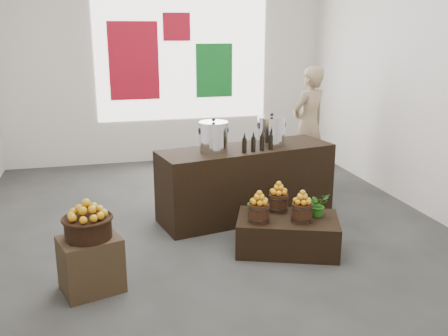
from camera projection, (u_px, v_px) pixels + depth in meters
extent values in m
plane|color=#3D3D3B|center=(208.00, 226.00, 6.48)|extent=(7.00, 7.00, 0.00)
cube|color=silver|center=(166.00, 55.00, 9.20)|extent=(6.00, 0.04, 4.00)
cube|color=white|center=(182.00, 55.00, 9.25)|extent=(3.20, 0.02, 2.40)
cube|color=#A20C1F|center=(134.00, 61.00, 9.06)|extent=(0.90, 0.04, 1.40)
cube|color=#106921|center=(214.00, 71.00, 9.47)|extent=(0.70, 0.04, 1.00)
cube|color=#A20C1F|center=(177.00, 27.00, 9.08)|extent=(0.50, 0.04, 0.50)
cube|color=#443120|center=(91.00, 264.00, 4.83)|extent=(0.66, 0.59, 0.55)
cylinder|color=black|center=(88.00, 228.00, 4.73)|extent=(0.44, 0.44, 0.20)
cube|color=black|center=(287.00, 234.00, 5.74)|extent=(1.31, 1.06, 0.39)
cylinder|color=#381E0F|center=(259.00, 213.00, 5.54)|extent=(0.23, 0.23, 0.21)
cylinder|color=#381E0F|center=(302.00, 212.00, 5.56)|extent=(0.23, 0.23, 0.21)
cylinder|color=#381E0F|center=(278.00, 203.00, 5.87)|extent=(0.23, 0.23, 0.21)
imported|color=#226615|center=(318.00, 205.00, 5.71)|extent=(0.29, 0.27, 0.28)
imported|color=#226615|center=(253.00, 202.00, 5.80)|extent=(0.17, 0.15, 0.27)
cube|color=black|center=(246.00, 182.00, 6.71)|extent=(2.45, 1.20, 0.96)
cylinder|color=silver|center=(214.00, 137.00, 6.33)|extent=(0.36, 0.36, 0.36)
cylinder|color=silver|center=(271.00, 132.00, 6.68)|extent=(0.36, 0.36, 0.36)
imported|color=#907858|center=(308.00, 125.00, 8.19)|extent=(0.82, 0.70, 1.90)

